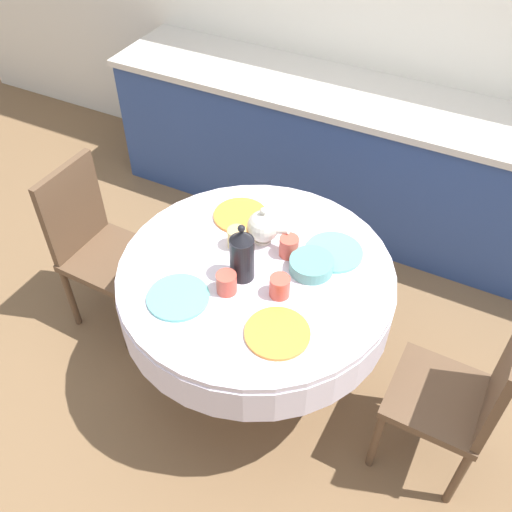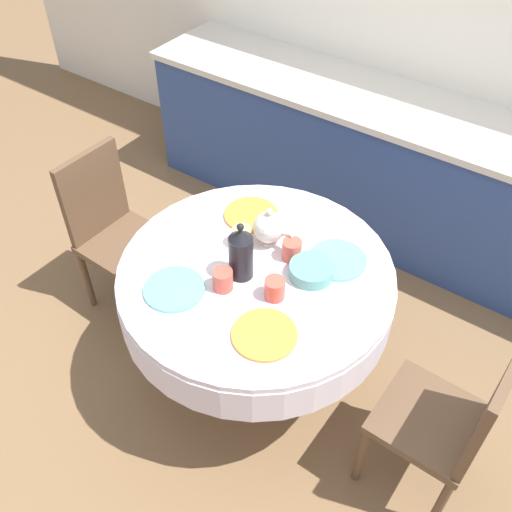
# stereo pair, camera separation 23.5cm
# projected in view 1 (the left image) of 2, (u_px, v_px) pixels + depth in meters

# --- Properties ---
(ground_plane) EXTENTS (12.00, 12.00, 0.00)m
(ground_plane) POSITION_uv_depth(u_px,v_px,m) (256.00, 374.00, 2.95)
(ground_plane) COLOR brown
(wall_back) EXTENTS (7.00, 0.05, 2.60)m
(wall_back) POSITION_uv_depth(u_px,v_px,m) (400.00, 2.00, 3.17)
(wall_back) COLOR silver
(wall_back) RESTS_ON ground_plane
(kitchen_counter) EXTENTS (3.24, 0.64, 0.89)m
(kitchen_counter) POSITION_uv_depth(u_px,v_px,m) (360.00, 161.00, 3.55)
(kitchen_counter) COLOR #2D4784
(kitchen_counter) RESTS_ON ground_plane
(dining_table) EXTENTS (1.19, 1.19, 0.77)m
(dining_table) POSITION_uv_depth(u_px,v_px,m) (256.00, 290.00, 2.50)
(dining_table) COLOR tan
(dining_table) RESTS_ON ground_plane
(chair_left) EXTENTS (0.41, 0.41, 0.93)m
(chair_left) POSITION_uv_depth(u_px,v_px,m) (463.00, 395.00, 2.27)
(chair_left) COLOR brown
(chair_left) RESTS_ON ground_plane
(chair_right) EXTENTS (0.41, 0.41, 0.93)m
(chair_right) POSITION_uv_depth(u_px,v_px,m) (95.00, 242.00, 2.91)
(chair_right) COLOR brown
(chair_right) RESTS_ON ground_plane
(plate_near_left) EXTENTS (0.25, 0.25, 0.01)m
(plate_near_left) POSITION_uv_depth(u_px,v_px,m) (178.00, 297.00, 2.29)
(plate_near_left) COLOR #60BCB7
(plate_near_left) RESTS_ON dining_table
(cup_near_left) EXTENTS (0.08, 0.08, 0.09)m
(cup_near_left) POSITION_uv_depth(u_px,v_px,m) (227.00, 283.00, 2.29)
(cup_near_left) COLOR #CC4C3D
(cup_near_left) RESTS_ON dining_table
(plate_near_right) EXTENTS (0.25, 0.25, 0.01)m
(plate_near_right) POSITION_uv_depth(u_px,v_px,m) (277.00, 333.00, 2.16)
(plate_near_right) COLOR orange
(plate_near_right) RESTS_ON dining_table
(cup_near_right) EXTENTS (0.08, 0.08, 0.09)m
(cup_near_right) POSITION_uv_depth(u_px,v_px,m) (280.00, 287.00, 2.28)
(cup_near_right) COLOR #CC4C3D
(cup_near_right) RESTS_ON dining_table
(plate_far_left) EXTENTS (0.25, 0.25, 0.01)m
(plate_far_left) POSITION_uv_depth(u_px,v_px,m) (241.00, 215.00, 2.65)
(plate_far_left) COLOR orange
(plate_far_left) RESTS_ON dining_table
(cup_far_left) EXTENTS (0.08, 0.08, 0.09)m
(cup_far_left) POSITION_uv_depth(u_px,v_px,m) (237.00, 238.00, 2.48)
(cup_far_left) COLOR #DBB766
(cup_far_left) RESTS_ON dining_table
(plate_far_right) EXTENTS (0.25, 0.25, 0.01)m
(plate_far_right) POSITION_uv_depth(u_px,v_px,m) (334.00, 252.00, 2.48)
(plate_far_right) COLOR #60BCB7
(plate_far_right) RESTS_ON dining_table
(cup_far_right) EXTENTS (0.08, 0.08, 0.09)m
(cup_far_right) POSITION_uv_depth(u_px,v_px,m) (289.00, 246.00, 2.44)
(cup_far_right) COLOR #CC4C3D
(cup_far_right) RESTS_ON dining_table
(coffee_carafe) EXTENTS (0.10, 0.10, 0.28)m
(coffee_carafe) POSITION_uv_depth(u_px,v_px,m) (242.00, 255.00, 2.30)
(coffee_carafe) COLOR black
(coffee_carafe) RESTS_ON dining_table
(teapot) EXTENTS (0.20, 0.14, 0.19)m
(teapot) POSITION_uv_depth(u_px,v_px,m) (264.00, 227.00, 2.48)
(teapot) COLOR silver
(teapot) RESTS_ON dining_table
(fruit_bowl) EXTENTS (0.19, 0.19, 0.06)m
(fruit_bowl) POSITION_uv_depth(u_px,v_px,m) (311.00, 265.00, 2.39)
(fruit_bowl) COLOR #569993
(fruit_bowl) RESTS_ON dining_table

